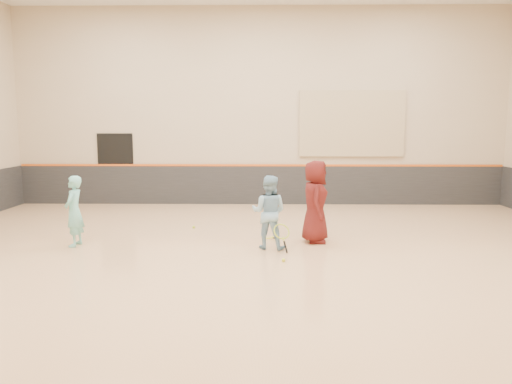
{
  "coord_description": "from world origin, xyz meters",
  "views": [
    {
      "loc": [
        0.11,
        -9.44,
        2.51
      ],
      "look_at": [
        -0.04,
        0.4,
        1.15
      ],
      "focal_mm": 35.0,
      "sensor_mm": 36.0,
      "label": 1
    }
  ],
  "objects_px": {
    "spare_racket": "(269,235)",
    "girl": "(74,211)",
    "young_man": "(315,202)",
    "instructor": "(269,212)"
  },
  "relations": [
    {
      "from": "spare_racket",
      "to": "girl",
      "type": "bearing_deg",
      "value": -169.64
    },
    {
      "from": "young_man",
      "to": "instructor",
      "type": "bearing_deg",
      "value": 121.67
    },
    {
      "from": "girl",
      "to": "spare_racket",
      "type": "xyz_separation_m",
      "value": [
        4.0,
        0.73,
        -0.66
      ]
    },
    {
      "from": "instructor",
      "to": "spare_racket",
      "type": "distance_m",
      "value": 1.1
    },
    {
      "from": "young_man",
      "to": "spare_racket",
      "type": "xyz_separation_m",
      "value": [
        -0.97,
        0.32,
        -0.8
      ]
    },
    {
      "from": "girl",
      "to": "spare_racket",
      "type": "distance_m",
      "value": 4.12
    },
    {
      "from": "girl",
      "to": "spare_racket",
      "type": "relative_size",
      "value": 2.23
    },
    {
      "from": "instructor",
      "to": "young_man",
      "type": "relative_size",
      "value": 0.85
    },
    {
      "from": "girl",
      "to": "young_man",
      "type": "bearing_deg",
      "value": 96.76
    },
    {
      "from": "instructor",
      "to": "spare_racket",
      "type": "height_order",
      "value": "instructor"
    }
  ]
}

